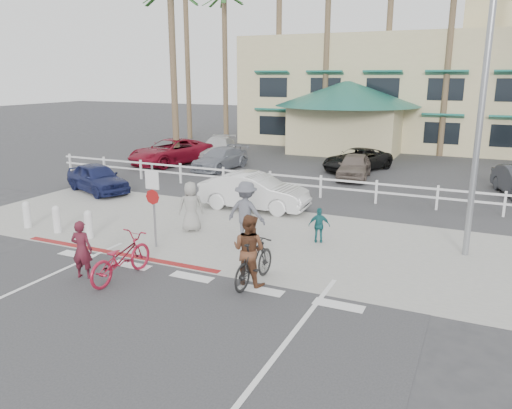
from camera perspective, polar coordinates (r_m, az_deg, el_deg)
The scene contains 34 objects.
ground at distance 13.02m, azimuth -8.76°, elevation -9.17°, with size 140.00×140.00×0.00m, color #333335.
bike_path at distance 11.58m, azimuth -14.33°, elevation -12.62°, with size 12.00×16.00×0.01m, color #333335.
sidewalk_plaza at distance 16.68m, azimuth -0.24°, elevation -3.57°, with size 22.00×7.00×0.01m, color gray.
cross_street at distance 20.23m, azimuth 4.56°, elevation -0.35°, with size 40.00×5.00×0.01m, color #333335.
parking_lot at distance 29.13m, azimuth 11.11°, elevation 4.04°, with size 50.00×16.00×0.01m, color #333335.
curb_red at distance 15.61m, azimuth -15.59°, elevation -5.41°, with size 7.00×0.25×0.02m, color maroon.
rail_fence at distance 21.80m, azimuth 7.66°, elevation 2.00°, with size 29.40×0.16×1.00m, color silver, non-canonical shape.
building at distance 41.13m, azimuth 18.85°, elevation 14.48°, with size 28.00×16.00×11.30m, color #CEC08D, non-canonical shape.
sign_post at distance 15.52m, azimuth -11.60°, elevation 0.28°, with size 0.50×0.10×2.90m, color gray, non-canonical shape.
bollard_0 at distance 17.19m, azimuth -18.58°, elevation -2.16°, with size 0.26×0.26×0.95m, color silver, non-canonical shape.
bollard_1 at distance 18.16m, azimuth -21.81°, elevation -1.58°, with size 0.26×0.26×0.95m, color silver, non-canonical shape.
bollard_2 at distance 19.18m, azimuth -24.71°, elevation -1.05°, with size 0.26×0.26×0.95m, color silver, non-canonical shape.
streetlight_0 at distance 15.38m, azimuth 24.44°, elevation 10.69°, with size 0.60×2.00×9.00m, color gray, non-canonical shape.
palm_0 at distance 42.51m, azimuth -7.90°, elevation 17.57°, with size 4.00×4.00×15.00m, color #1E4C1D, non-canonical shape.
palm_1 at distance 39.59m, azimuth -3.56°, elevation 16.46°, with size 4.00×4.00×13.00m, color #1E4C1D, non-canonical shape.
palm_2 at distance 38.86m, azimuth 2.63°, elevation 18.72°, with size 4.00×4.00×16.00m, color #1E4C1D, non-canonical shape.
palm_3 at distance 36.51m, azimuth 8.08°, elevation 17.29°, with size 4.00×4.00×14.00m, color #1E4C1D, non-canonical shape.
palm_4 at distance 36.55m, azimuth 14.90°, elevation 17.74°, with size 4.00×4.00×15.00m, color #1E4C1D, non-canonical shape.
palm_5 at distance 34.99m, azimuth 21.18°, elevation 15.79°, with size 4.00×4.00×13.00m, color #1E4C1D, non-canonical shape.
palm_10 at distance 29.97m, azimuth -9.47°, elevation 15.93°, with size 4.00×4.00×12.00m, color #1E4C1D, non-canonical shape.
bike_red at distance 13.55m, azimuth -15.19°, elevation -5.90°, with size 0.77×2.22×1.16m, color maroon.
rider_red at distance 13.86m, azimuth -19.28°, elevation -4.87°, with size 0.57×0.38×1.57m, color #4D1522.
bike_black at distance 12.78m, azimuth -0.22°, elevation -6.58°, with size 0.56×1.97×1.19m, color black.
rider_black at distance 12.66m, azimuth -0.83°, elevation -5.19°, with size 0.90×0.70×1.85m, color #57321F.
pedestrian_a at distance 15.82m, azimuth -1.14°, elevation -0.87°, with size 1.28×0.74×1.98m, color #54555F.
pedestrian_child at distance 15.96m, azimuth 7.24°, elevation -2.39°, with size 0.68×0.28×1.15m, color #1A5E61.
pedestrian_b at distance 17.11m, azimuth -7.45°, elevation -0.24°, with size 0.84×0.55×1.72m, color gray.
car_white_sedan at distance 19.80m, azimuth -0.21°, elevation 1.50°, with size 1.52×4.37×1.44m, color silver.
car_red_compact at distance 23.87m, azimuth -17.67°, elevation 2.91°, with size 1.54×3.83×1.31m, color #161C47.
lot_car_0 at distance 30.41m, azimuth -9.68°, elevation 5.97°, with size 2.48×5.39×1.50m, color maroon.
lot_car_1 at distance 28.39m, azimuth -4.11°, elevation 5.24°, with size 1.69×4.16×1.21m, color slate.
lot_car_2 at distance 26.26m, azimuth 11.16°, elevation 4.32°, with size 1.52×3.77×1.28m, color #665950.
lot_car_4 at distance 32.08m, azimuth -4.40°, elevation 6.43°, with size 1.88×4.61×1.34m, color silver.
lot_car_5 at distance 28.50m, azimuth 11.49°, elevation 5.04°, with size 2.04×4.43×1.23m, color black.
Camera 1 is at (6.71, -9.86, 5.21)m, focal length 35.00 mm.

